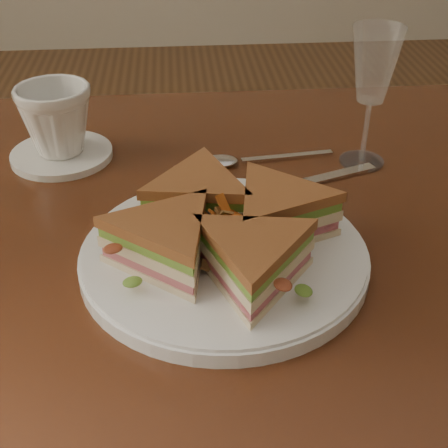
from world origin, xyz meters
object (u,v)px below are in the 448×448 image
Objects in this scene: spoon at (237,160)px; coffee_cup at (56,120)px; knife at (299,185)px; plate at (224,257)px; sandwich_wedges at (224,228)px; table at (203,285)px; wine_glass at (374,68)px; saucer at (62,155)px.

coffee_cup is at bearing 164.77° from spoon.
knife is at bearing -49.64° from spoon.
sandwich_wedges reaches higher than plate.
knife is 0.34m from coffee_cup.
table is 3.93× the size of plate.
sandwich_wedges is 1.61× the size of wine_glass.
spoon is at bearing -22.29° from coffee_cup.
plate is at bearing -65.42° from coffee_cup.
spoon is 1.81× the size of coffee_cup.
wine_glass is (0.10, 0.06, 0.13)m from knife.
plate is 2.19× the size of saucer.
coffee_cup is (0.00, 0.00, 0.05)m from saucer.
coffee_cup is at bearing 0.00° from saucer.
wine_glass is 0.43m from saucer.
sandwich_wedges is 0.33m from saucer.
wine_glass is (0.17, -0.01, 0.13)m from spoon.
saucer is at bearing 0.00° from coffee_cup.
sandwich_wedges is 1.63× the size of spoon.
sandwich_wedges is 0.33m from coffee_cup.
sandwich_wedges is 0.19m from knife.
spoon is 0.89× the size of knife.
coffee_cup is (-0.21, 0.26, 0.01)m from sandwich_wedges.
sandwich_wedges is at bearing -134.35° from wine_glass.
plate is 1.48× the size of knife.
table is 11.86× the size of coffee_cup.
sandwich_wedges is (-0.00, 0.00, 0.04)m from plate.
sandwich_wedges is 2.14× the size of saucer.
saucer reaches higher than table.
wine_glass is (0.21, 0.21, 0.13)m from plate.
saucer is at bearing 136.55° from table.
plate is 3.02× the size of coffee_cup.
spoon is 0.10m from knife.
plate reaches higher than table.
table is at bearing -118.61° from spoon.
spoon is 0.22m from wine_glass.
coffee_cup reaches higher than table.
plate is (0.02, -0.08, 0.11)m from table.
saucer is (-0.41, 0.05, -0.13)m from wine_glass.
saucer is (-0.21, 0.26, -0.00)m from plate.
saucer is at bearing 141.52° from knife.
table is at bearing -171.56° from knife.
knife is at bearing 28.49° from table.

